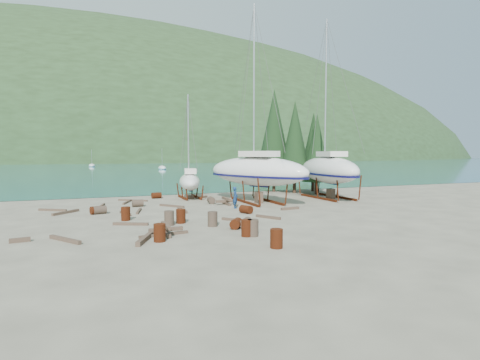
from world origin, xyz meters
name	(u,v)px	position (x,y,z in m)	size (l,w,h in m)	color
ground	(222,217)	(0.00, 0.00, 0.00)	(600.00, 600.00, 0.00)	#5E594A
bay_water	(101,159)	(0.00, 315.00, 0.01)	(700.00, 700.00, 0.00)	#18657A
far_hill	(101,159)	(0.00, 320.00, 0.00)	(800.00, 360.00, 110.00)	#223319
far_house_center	(67,157)	(-20.00, 190.00, 2.92)	(6.60, 5.60, 5.60)	beige
far_house_right	(163,156)	(30.00, 190.00, 2.92)	(6.60, 5.60, 5.60)	beige
cypress_near_right	(295,140)	(12.50, 12.00, 5.79)	(3.60, 3.60, 10.00)	black
cypress_mid_right	(317,148)	(14.00, 10.00, 4.92)	(3.06, 3.06, 8.50)	black
cypress_back_left	(274,133)	(11.00, 14.00, 6.66)	(4.14, 4.14, 11.50)	black
cypress_far_right	(313,146)	(15.50, 13.00, 5.21)	(3.24, 3.24, 9.00)	black
moored_boat_mid	(162,168)	(10.00, 80.00, 0.39)	(2.00, 5.00, 6.05)	silver
moored_boat_far	(92,166)	(-8.00, 110.00, 0.39)	(2.00, 5.00, 6.05)	silver
large_sailboat_near	(256,171)	(5.35, 6.30, 2.79)	(7.39, 11.36, 17.34)	silver
large_sailboat_far	(328,169)	(13.00, 6.51, 2.79)	(4.96, 11.18, 17.09)	silver
small_sailboat_shore	(190,181)	(0.57, 11.32, 1.65)	(3.16, 6.48, 9.95)	silver
worker	(235,198)	(2.29, 3.53, 0.85)	(0.62, 0.41, 1.71)	navy
drum_1	(246,223)	(0.09, -3.96, 0.29)	(0.58, 0.58, 0.88)	#2D2823
drum_2	(97,210)	(-7.88, 4.50, 0.29)	(0.58, 0.58, 0.88)	#5D2110
drum_3	(276,238)	(-0.43, -8.80, 0.44)	(0.58, 0.58, 0.88)	#5D2110
drum_4	(156,195)	(-2.42, 12.47, 0.29)	(0.58, 0.58, 0.88)	#5D2110
drum_5	(213,219)	(-1.59, -2.83, 0.44)	(0.58, 0.58, 0.88)	#2D2823
drum_6	(246,209)	(2.11, 0.88, 0.29)	(0.58, 0.58, 0.88)	#5D2110
drum_7	(247,228)	(-0.75, -6.08, 0.44)	(0.58, 0.58, 0.88)	#5D2110
drum_8	(126,214)	(-6.20, 1.09, 0.44)	(0.58, 0.58, 0.88)	#5D2110
drum_9	(138,203)	(-4.75, 7.32, 0.29)	(0.58, 0.58, 0.88)	#2D2823
drum_11	(211,200)	(1.39, 7.00, 0.29)	(0.58, 0.58, 0.88)	#2D2823
drum_12	(236,223)	(-0.52, -3.96, 0.29)	(0.58, 0.58, 0.88)	#5D2110
drum_13	(160,233)	(-5.16, -5.57, 0.44)	(0.58, 0.58, 0.88)	#5D2110
drum_14	(181,216)	(-3.11, -1.14, 0.44)	(0.58, 0.58, 0.88)	#5D2110
drum_15	(100,210)	(-7.71, 4.49, 0.29)	(0.58, 0.58, 0.88)	#2D2823
drum_16	(169,218)	(-3.92, -1.61, 0.44)	(0.58, 0.58, 0.88)	#2D2823
drum_17	(253,228)	(-0.44, -6.16, 0.44)	(0.58, 0.58, 0.88)	#2D2823
timber_0	(133,200)	(-4.76, 11.23, 0.07)	(0.14, 2.89, 0.14)	brown
timber_1	(290,208)	(5.95, 1.28, 0.10)	(0.19, 1.59, 0.19)	brown
timber_2	(66,212)	(-9.97, 5.58, 0.09)	(0.19, 2.38, 0.19)	brown
timber_3	(164,234)	(-4.73, -4.37, 0.07)	(0.15, 2.66, 0.15)	brown
timber_4	(125,213)	(-6.03, 3.56, 0.09)	(0.17, 1.71, 0.17)	brown
timber_5	(240,220)	(0.48, -1.98, 0.08)	(0.16, 2.60, 0.16)	brown
timber_6	(202,197)	(1.70, 10.98, 0.10)	(0.19, 1.60, 0.19)	brown
timber_7	(268,217)	(2.67, -1.60, 0.09)	(0.17, 1.91, 0.17)	brown
timber_8	(182,210)	(-1.96, 3.45, 0.09)	(0.19, 2.13, 0.19)	brown
timber_9	(127,202)	(-5.33, 10.14, 0.08)	(0.15, 2.70, 0.15)	brown
timber_10	(172,206)	(-2.21, 6.17, 0.08)	(0.16, 2.48, 0.16)	brown
timber_11	(139,211)	(-5.00, 4.44, 0.08)	(0.15, 2.36, 0.15)	brown
timber_12	(131,224)	(-6.08, -0.72, 0.08)	(0.17, 2.15, 0.17)	brown
timber_13	(20,240)	(-11.50, -3.20, 0.11)	(0.22, 0.91, 0.22)	brown
timber_14	(65,240)	(-9.48, -3.81, 0.09)	(0.18, 2.47, 0.18)	brown
timber_15	(101,206)	(-7.53, 8.20, 0.07)	(0.15, 2.81, 0.15)	brown
timber_16	(147,237)	(-5.67, -4.83, 0.11)	(0.23, 3.17, 0.23)	brown
timber_17	(52,210)	(-10.98, 7.28, 0.08)	(0.16, 2.32, 0.16)	brown
timber_pile_fore	(166,229)	(-4.60, -4.20, 0.30)	(1.80, 1.80, 0.60)	brown
timber_pile_aft	(226,201)	(2.35, 5.80, 0.30)	(1.80, 1.80, 0.60)	brown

